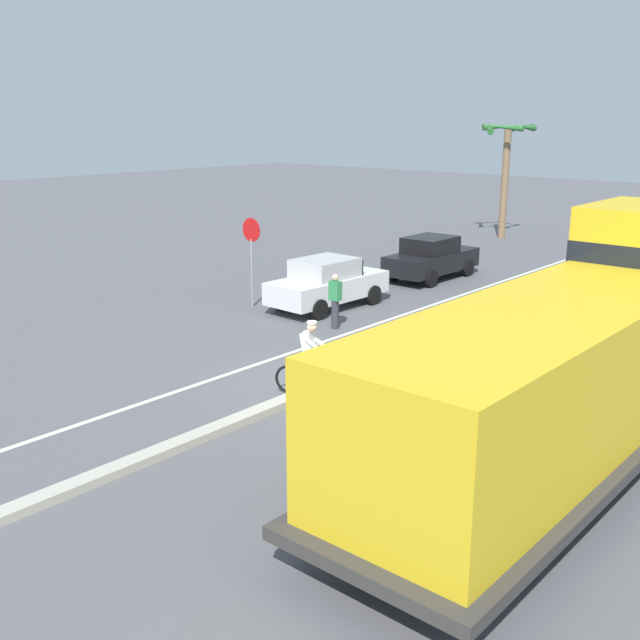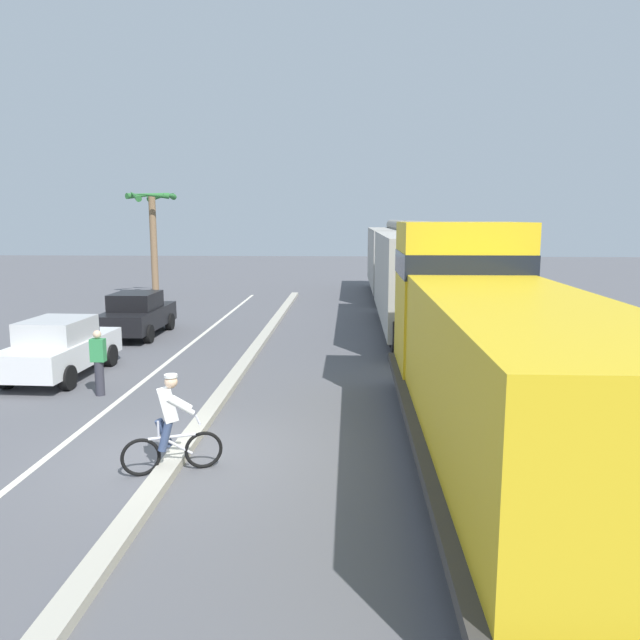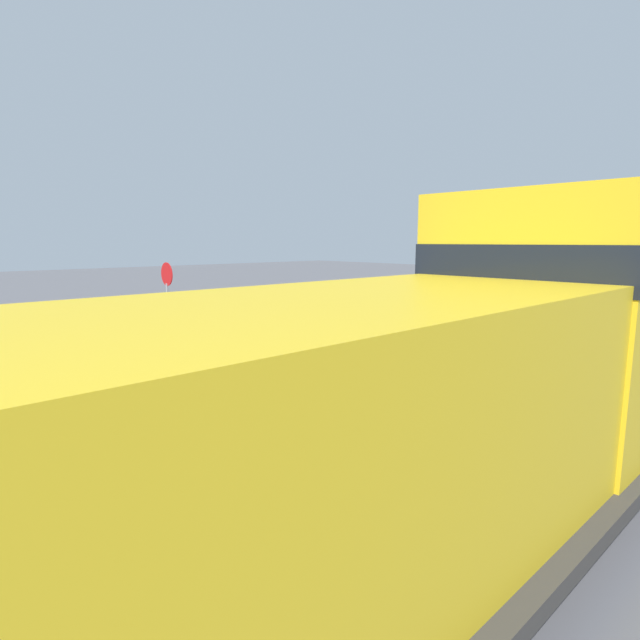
{
  "view_description": "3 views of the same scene",
  "coord_description": "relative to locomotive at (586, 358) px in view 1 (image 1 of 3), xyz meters",
  "views": [
    {
      "loc": [
        10.39,
        -12.26,
        5.99
      ],
      "look_at": [
        -0.58,
        0.38,
        1.41
      ],
      "focal_mm": 42.0,
      "sensor_mm": 36.0,
      "label": 1
    },
    {
      "loc": [
        3.07,
        -10.64,
        4.3
      ],
      "look_at": [
        2.37,
        3.95,
        1.9
      ],
      "focal_mm": 35.0,
      "sensor_mm": 36.0,
      "label": 2
    },
    {
      "loc": [
        8.55,
        -3.23,
        3.56
      ],
      "look_at": [
        -3.16,
        7.6,
        1.03
      ],
      "focal_mm": 28.0,
      "sensor_mm": 36.0,
      "label": 3
    }
  ],
  "objects": [
    {
      "name": "parked_car_white",
      "position": [
        -10.43,
        5.09,
        -0.98
      ],
      "size": [
        1.94,
        4.26,
        1.62
      ],
      "color": "silver",
      "rests_on": "ground"
    },
    {
      "name": "ground_plane",
      "position": [
        -5.64,
        -0.49,
        -1.8
      ],
      "size": [
        120.0,
        120.0,
        0.0
      ],
      "primitive_type": "plane",
      "color": "#56565B"
    },
    {
      "name": "pedestrian_by_cars",
      "position": [
        -8.66,
        3.37,
        -0.95
      ],
      "size": [
        0.34,
        0.22,
        1.62
      ],
      "color": "#33333D",
      "rests_on": "ground"
    },
    {
      "name": "stop_sign",
      "position": [
        -12.35,
        3.62,
        0.23
      ],
      "size": [
        0.76,
        0.08,
        2.88
      ],
      "color": "gray",
      "rests_on": "ground"
    },
    {
      "name": "locomotive",
      "position": [
        0.0,
        0.0,
        0.0
      ],
      "size": [
        3.1,
        11.61,
        4.2
      ],
      "color": "gold",
      "rests_on": "ground"
    },
    {
      "name": "palm_tree_near",
      "position": [
        -13.03,
        21.76,
        2.47
      ],
      "size": [
        2.6,
        2.69,
        5.83
      ],
      "color": "#846647",
      "rests_on": "ground"
    },
    {
      "name": "parked_car_black",
      "position": [
        -10.34,
        11.05,
        -0.98
      ],
      "size": [
        1.85,
        4.21,
        1.62
      ],
      "color": "black",
      "rests_on": "ground"
    },
    {
      "name": "lane_stripe",
      "position": [
        -8.04,
        5.51,
        -1.79
      ],
      "size": [
        0.14,
        36.0,
        0.01
      ],
      "primitive_type": "cube",
      "color": "silver",
      "rests_on": "ground"
    },
    {
      "name": "cyclist",
      "position": [
        -5.59,
        -1.16,
        -0.98
      ],
      "size": [
        1.61,
        0.74,
        1.71
      ],
      "color": "black",
      "rests_on": "ground"
    },
    {
      "name": "median_curb",
      "position": [
        -5.64,
        5.51,
        -1.72
      ],
      "size": [
        0.36,
        36.0,
        0.16
      ],
      "primitive_type": "cube",
      "color": "#B2AD9E",
      "rests_on": "ground"
    }
  ]
}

